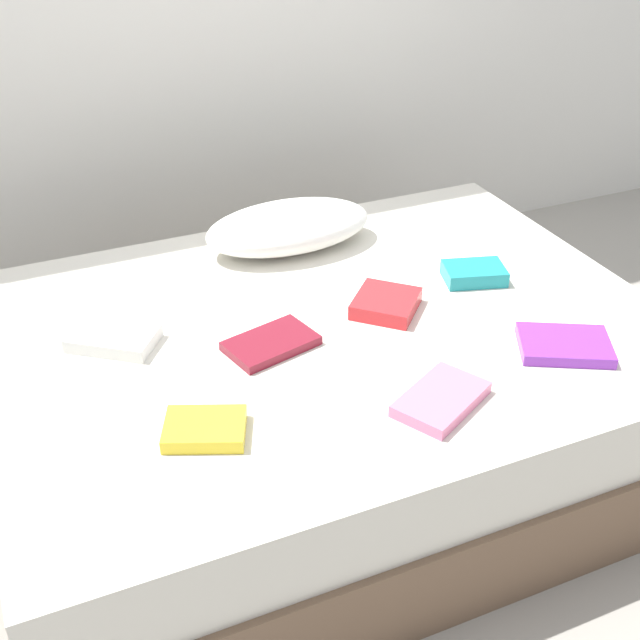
{
  "coord_description": "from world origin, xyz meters",
  "views": [
    {
      "loc": [
        -0.84,
        -1.87,
        1.79
      ],
      "look_at": [
        0.0,
        0.05,
        0.48
      ],
      "focal_mm": 46.1,
      "sensor_mm": 36.0,
      "label": 1
    }
  ],
  "objects_px": {
    "pillow": "(289,227)",
    "textbook_yellow": "(205,429)",
    "bed": "(326,391)",
    "textbook_white": "(113,338)",
    "textbook_teal": "(474,273)",
    "textbook_purple": "(565,345)",
    "textbook_maroon": "(271,343)",
    "textbook_red": "(386,304)",
    "textbook_pink": "(441,399)"
  },
  "relations": [
    {
      "from": "textbook_yellow",
      "to": "textbook_purple",
      "type": "xyz_separation_m",
      "value": [
        1.03,
        -0.05,
        -0.0
      ]
    },
    {
      "from": "textbook_pink",
      "to": "textbook_white",
      "type": "xyz_separation_m",
      "value": [
        -0.7,
        0.61,
        0.0
      ]
    },
    {
      "from": "bed",
      "to": "textbook_purple",
      "type": "xyz_separation_m",
      "value": [
        0.55,
        -0.4,
        0.27
      ]
    },
    {
      "from": "bed",
      "to": "textbook_white",
      "type": "height_order",
      "value": "textbook_white"
    },
    {
      "from": "textbook_teal",
      "to": "textbook_purple",
      "type": "xyz_separation_m",
      "value": [
        0.01,
        -0.44,
        -0.01
      ]
    },
    {
      "from": "textbook_yellow",
      "to": "textbook_purple",
      "type": "relative_size",
      "value": 0.78
    },
    {
      "from": "textbook_yellow",
      "to": "textbook_red",
      "type": "bearing_deg",
      "value": 49.66
    },
    {
      "from": "bed",
      "to": "textbook_white",
      "type": "bearing_deg",
      "value": 167.19
    },
    {
      "from": "pillow",
      "to": "textbook_yellow",
      "type": "relative_size",
      "value": 2.99
    },
    {
      "from": "textbook_teal",
      "to": "textbook_yellow",
      "type": "xyz_separation_m",
      "value": [
        -1.01,
        -0.39,
        -0.01
      ]
    },
    {
      "from": "textbook_pink",
      "to": "textbook_maroon",
      "type": "bearing_deg",
      "value": 97.69
    },
    {
      "from": "textbook_teal",
      "to": "textbook_purple",
      "type": "distance_m",
      "value": 0.44
    },
    {
      "from": "bed",
      "to": "textbook_teal",
      "type": "relative_size",
      "value": 10.5
    },
    {
      "from": "bed",
      "to": "textbook_teal",
      "type": "distance_m",
      "value": 0.61
    },
    {
      "from": "bed",
      "to": "textbook_pink",
      "type": "relative_size",
      "value": 8.04
    },
    {
      "from": "textbook_pink",
      "to": "textbook_yellow",
      "type": "distance_m",
      "value": 0.6
    },
    {
      "from": "textbook_yellow",
      "to": "textbook_pink",
      "type": "bearing_deg",
      "value": 10.57
    },
    {
      "from": "pillow",
      "to": "textbook_purple",
      "type": "distance_m",
      "value": 1.02
    },
    {
      "from": "textbook_pink",
      "to": "textbook_purple",
      "type": "height_order",
      "value": "same"
    },
    {
      "from": "textbook_maroon",
      "to": "textbook_yellow",
      "type": "relative_size",
      "value": 1.27
    },
    {
      "from": "textbook_red",
      "to": "textbook_pink",
      "type": "bearing_deg",
      "value": -56.82
    },
    {
      "from": "bed",
      "to": "pillow",
      "type": "xyz_separation_m",
      "value": [
        0.08,
        0.5,
        0.33
      ]
    },
    {
      "from": "pillow",
      "to": "textbook_yellow",
      "type": "height_order",
      "value": "pillow"
    },
    {
      "from": "textbook_red",
      "to": "textbook_white",
      "type": "relative_size",
      "value": 0.79
    },
    {
      "from": "bed",
      "to": "textbook_yellow",
      "type": "height_order",
      "value": "textbook_yellow"
    },
    {
      "from": "textbook_maroon",
      "to": "textbook_teal",
      "type": "bearing_deg",
      "value": -6.26
    },
    {
      "from": "pillow",
      "to": "textbook_purple",
      "type": "bearing_deg",
      "value": -62.63
    },
    {
      "from": "textbook_pink",
      "to": "textbook_red",
      "type": "xyz_separation_m",
      "value": [
        0.09,
        0.47,
        0.01
      ]
    },
    {
      "from": "pillow",
      "to": "textbook_red",
      "type": "bearing_deg",
      "value": -77.97
    },
    {
      "from": "bed",
      "to": "textbook_yellow",
      "type": "relative_size",
      "value": 10.25
    },
    {
      "from": "bed",
      "to": "textbook_white",
      "type": "relative_size",
      "value": 8.43
    },
    {
      "from": "textbook_maroon",
      "to": "bed",
      "type": "bearing_deg",
      "value": 1.88
    },
    {
      "from": "pillow",
      "to": "textbook_purple",
      "type": "xyz_separation_m",
      "value": [
        0.47,
        -0.9,
        -0.06
      ]
    },
    {
      "from": "textbook_purple",
      "to": "textbook_white",
      "type": "bearing_deg",
      "value": -177.0
    },
    {
      "from": "textbook_yellow",
      "to": "textbook_purple",
      "type": "height_order",
      "value": "textbook_yellow"
    },
    {
      "from": "textbook_teal",
      "to": "textbook_purple",
      "type": "height_order",
      "value": "textbook_teal"
    },
    {
      "from": "textbook_maroon",
      "to": "textbook_red",
      "type": "height_order",
      "value": "textbook_red"
    },
    {
      "from": "textbook_teal",
      "to": "textbook_red",
      "type": "xyz_separation_m",
      "value": [
        -0.35,
        -0.05,
        -0.0
      ]
    },
    {
      "from": "textbook_white",
      "to": "textbook_red",
      "type": "bearing_deg",
      "value": 26.16
    },
    {
      "from": "textbook_white",
      "to": "bed",
      "type": "bearing_deg",
      "value": 23.65
    },
    {
      "from": "textbook_pink",
      "to": "textbook_teal",
      "type": "xyz_separation_m",
      "value": [
        0.43,
        0.52,
        0.01
      ]
    },
    {
      "from": "textbook_maroon",
      "to": "textbook_purple",
      "type": "height_order",
      "value": "textbook_purple"
    },
    {
      "from": "textbook_pink",
      "to": "textbook_teal",
      "type": "distance_m",
      "value": 0.67
    },
    {
      "from": "pillow",
      "to": "textbook_yellow",
      "type": "xyz_separation_m",
      "value": [
        -0.56,
        -0.85,
        -0.06
      ]
    },
    {
      "from": "textbook_maroon",
      "to": "textbook_purple",
      "type": "bearing_deg",
      "value": -38.71
    },
    {
      "from": "bed",
      "to": "textbook_red",
      "type": "distance_m",
      "value": 0.34
    },
    {
      "from": "pillow",
      "to": "textbook_red",
      "type": "distance_m",
      "value": 0.53
    },
    {
      "from": "pillow",
      "to": "textbook_maroon",
      "type": "bearing_deg",
      "value": -116.43
    },
    {
      "from": "pillow",
      "to": "textbook_pink",
      "type": "bearing_deg",
      "value": -88.6
    },
    {
      "from": "textbook_maroon",
      "to": "textbook_teal",
      "type": "xyz_separation_m",
      "value": [
        0.73,
        0.1,
        0.01
      ]
    }
  ]
}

